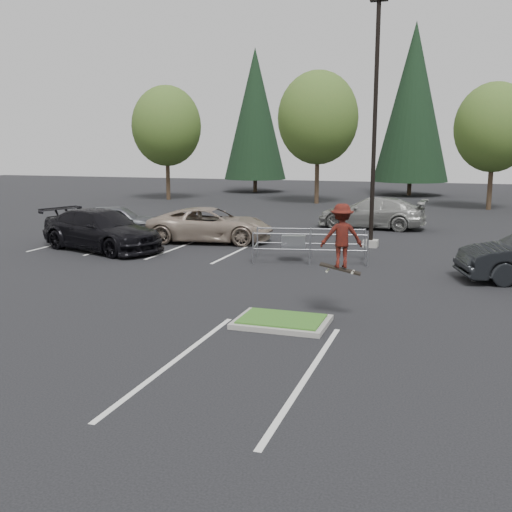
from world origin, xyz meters
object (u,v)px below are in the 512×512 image
(decid_c, at_px, (494,130))
(cart_corral, at_px, (298,242))
(decid_b, at_px, (318,121))
(car_l_grey, at_px, (116,220))
(conif_a, at_px, (255,114))
(car_far_silver, at_px, (372,213))
(skateboarder, at_px, (341,236))
(conif_b, at_px, (413,103))
(car_l_black, at_px, (100,230))
(decid_a, at_px, (167,129))
(light_pole, at_px, (374,138))
(car_l_tan, at_px, (210,225))

(decid_c, relative_size, cart_corral, 1.92)
(decid_b, height_order, car_l_grey, decid_b)
(decid_b, distance_m, car_l_grey, 20.51)
(conif_a, bearing_deg, cart_corral, -68.96)
(car_far_silver, bearing_deg, skateboarder, 8.03)
(conif_a, xyz_separation_m, conif_b, (14.00, 0.50, 0.75))
(car_l_black, distance_m, car_l_grey, 4.05)
(car_l_black, bearing_deg, car_far_silver, -25.36)
(decid_a, bearing_deg, conif_b, 30.17)
(car_l_grey, relative_size, car_far_silver, 0.78)
(skateboarder, xyz_separation_m, car_far_silver, (-1.45, 17.00, -1.26))
(decid_b, relative_size, car_l_black, 1.67)
(skateboarder, bearing_deg, cart_corral, -88.05)
(decid_a, xyz_separation_m, cart_corral, (16.36, -22.13, -4.84))
(light_pole, relative_size, skateboarder, 5.82)
(conif_b, xyz_separation_m, car_l_grey, (-11.50, -29.00, -7.11))
(decid_c, relative_size, car_l_grey, 1.93)
(conif_b, height_order, skateboarder, conif_b)
(decid_a, height_order, cart_corral, decid_a)
(conif_b, bearing_deg, car_l_tan, -102.47)
(decid_a, relative_size, decid_b, 0.92)
(car_l_tan, distance_m, car_far_silver, 9.31)
(decid_c, xyz_separation_m, conif_a, (-19.99, 10.17, 1.84))
(conif_b, relative_size, cart_corral, 3.32)
(decid_a, xyz_separation_m, car_far_silver, (17.76, -12.03, -4.78))
(car_l_black, bearing_deg, conif_b, 1.19)
(decid_a, distance_m, cart_corral, 27.94)
(decid_b, xyz_separation_m, car_l_grey, (-5.49, -19.03, -5.30))
(decid_b, distance_m, car_far_silver, 14.75)
(decid_c, relative_size, conif_b, 0.58)
(cart_corral, distance_m, car_l_grey, 10.48)
(decid_a, bearing_deg, conif_a, 68.09)
(decid_b, bearing_deg, decid_c, -3.34)
(light_pole, distance_m, skateboarder, 11.30)
(conif_a, height_order, cart_corral, conif_a)
(car_l_grey, bearing_deg, decid_a, -2.36)
(cart_corral, bearing_deg, skateboarder, -79.44)
(conif_a, bearing_deg, car_l_tan, -75.45)
(cart_corral, bearing_deg, car_l_black, 169.21)
(light_pole, height_order, car_l_grey, light_pole)
(car_l_tan, xyz_separation_m, car_far_silver, (6.25, 6.90, 0.04))
(cart_corral, bearing_deg, car_l_grey, 148.02)
(light_pole, xyz_separation_m, car_l_grey, (-12.00, -0.50, -3.82))
(decid_b, distance_m, car_l_tan, 20.14)
(conif_b, bearing_deg, conif_a, -177.95)
(decid_b, xyz_separation_m, conif_a, (-7.99, 9.47, 1.05))
(conif_b, xyz_separation_m, car_l_tan, (-6.50, -29.40, -7.08))
(conif_a, relative_size, car_l_grey, 3.00)
(decid_a, distance_m, conif_b, 20.95)
(car_l_grey, distance_m, car_far_silver, 12.99)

